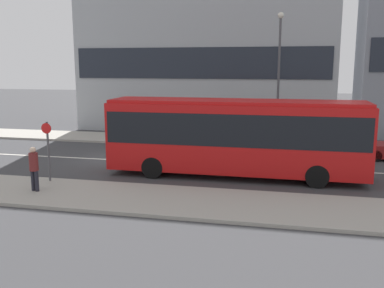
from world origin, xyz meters
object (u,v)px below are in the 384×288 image
Objects in this scene: pedestrian_near_stop at (34,166)px; city_bus at (235,133)px; bus_stop_sign at (48,146)px; parked_car_0 at (349,146)px; street_lamp at (279,68)px.

city_bus is at bearing 45.63° from pedestrian_near_stop.
bus_stop_sign reaches higher than pedestrian_near_stop.
bus_stop_sign is (-7.48, -2.94, -0.37)m from city_bus.
city_bus is 2.91× the size of parked_car_0.
parked_car_0 is 1.55× the size of bus_stop_sign.
street_lamp is (8.90, 11.38, 3.69)m from pedestrian_near_stop.
city_bus reaches higher than pedestrian_near_stop.
city_bus is 8.04m from bus_stop_sign.
bus_stop_sign reaches higher than parked_car_0.
street_lamp is at bearing 158.04° from parked_car_0.
city_bus is at bearing -103.43° from street_lamp.
parked_car_0 is at bearing 32.52° from bus_stop_sign.
city_bus is at bearing 21.50° from bus_stop_sign.
pedestrian_near_stop is at bearing -80.57° from bus_stop_sign.
bus_stop_sign is at bearing -132.66° from street_lamp.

